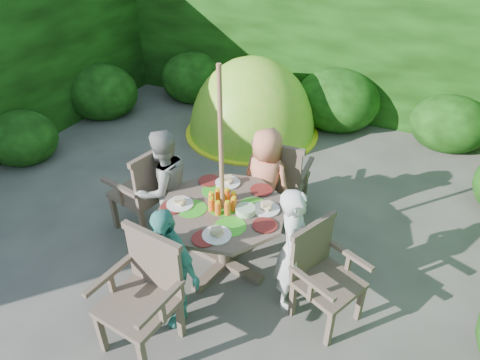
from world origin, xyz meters
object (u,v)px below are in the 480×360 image
at_px(patio_table, 223,217).
at_px(garden_chair_right, 323,273).
at_px(child_left, 164,188).
at_px(child_back, 266,181).
at_px(parasol_pole, 222,179).
at_px(garden_chair_left, 146,188).
at_px(garden_chair_front, 144,292).
at_px(child_right, 293,249).
at_px(garden_chair_back, 280,177).
at_px(child_front, 168,266).
at_px(dome_tent, 252,133).

bearing_deg(patio_table, garden_chair_right, -9.18).
xyz_separation_m(patio_table, child_left, (-0.79, 0.14, 0.03)).
height_order(child_left, child_back, child_left).
relative_size(parasol_pole, garden_chair_left, 2.08).
bearing_deg(parasol_pole, garden_chair_front, -100.45).
distance_m(garden_chair_right, child_left, 1.91).
relative_size(parasol_pole, child_right, 1.72).
relative_size(garden_chair_back, child_left, 0.75).
xyz_separation_m(garden_chair_right, garden_chair_left, (-2.16, 0.36, 0.06)).
bearing_deg(child_left, patio_table, 102.67).
distance_m(garden_chair_left, child_left, 0.31).
bearing_deg(child_left, garden_chair_front, 48.73).
height_order(garden_chair_left, child_left, child_left).
relative_size(child_right, child_left, 0.94).
xyz_separation_m(garden_chair_right, child_front, (-1.23, -0.61, 0.12)).
distance_m(garden_chair_front, child_left, 1.35).
bearing_deg(child_front, child_back, 92.98).
distance_m(garden_chair_right, garden_chair_left, 2.19).
height_order(garden_chair_right, child_right, child_right).
bearing_deg(garden_chair_back, child_back, 72.65).
bearing_deg(child_left, parasol_pole, 102.59).
bearing_deg(garden_chair_left, patio_table, 91.70).
height_order(parasol_pole, dome_tent, parasol_pole).
bearing_deg(child_back, child_right, 136.71).
relative_size(child_left, child_back, 1.06).
relative_size(garden_chair_left, garden_chair_back, 1.03).
bearing_deg(garden_chair_back, patio_table, 75.87).
height_order(child_right, child_left, child_left).
bearing_deg(garden_chair_right, child_right, 108.13).
bearing_deg(dome_tent, child_left, -101.93).
bearing_deg(child_back, dome_tent, -50.75).
bearing_deg(garden_chair_left, child_back, 127.97).
relative_size(garden_chair_right, child_front, 0.76).
bearing_deg(child_front, parasol_pole, 92.98).
relative_size(parasol_pole, child_left, 1.62).
bearing_deg(parasol_pole, garden_chair_right, -9.13).
relative_size(patio_table, garden_chair_back, 1.50).
distance_m(garden_chair_back, child_front, 1.89).
distance_m(garden_chair_left, garden_chair_front, 1.53).
xyz_separation_m(garden_chair_left, child_front, (0.93, -0.98, 0.05)).
distance_m(garden_chair_right, child_right, 0.33).
bearing_deg(garden_chair_left, garden_chair_front, 46.38).
height_order(garden_chair_right, dome_tent, dome_tent).
bearing_deg(patio_table, garden_chair_back, 78.95).
bearing_deg(patio_table, garden_chair_left, 169.99).
height_order(child_back, dome_tent, child_back).
xyz_separation_m(garden_chair_left, child_right, (1.86, -0.33, 0.08)).
xyz_separation_m(garden_chair_right, child_left, (-1.87, 0.32, 0.18)).
bearing_deg(garden_chair_front, child_left, 123.04).
bearing_deg(garden_chair_right, garden_chair_front, 149.36).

